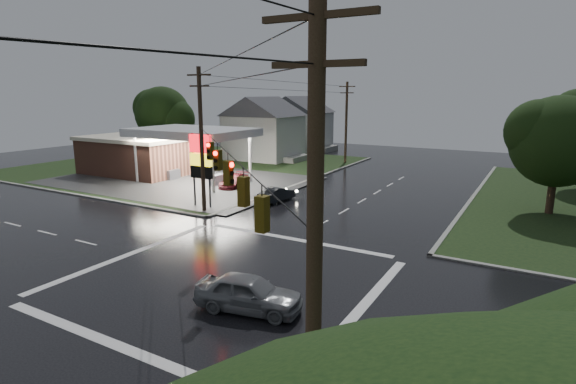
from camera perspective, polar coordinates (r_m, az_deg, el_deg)
The scene contains 15 objects.
ground at distance 23.19m, azimuth -7.65°, elevation -10.76°, with size 120.00×120.00×0.00m, color black.
grass_nw at distance 58.70m, azimuth -12.53°, elevation 3.30°, with size 36.00×36.00×0.08m, color black.
gas_station at distance 53.67m, azimuth -16.92°, elevation 4.93°, with size 26.20×18.00×5.60m.
pylon_sign at distance 36.47m, azimuth -11.00°, elevation 4.22°, with size 2.00×0.35×6.00m.
utility_pole_nw at distance 34.86m, azimuth -10.94°, elevation 6.69°, with size 2.20×0.32×11.00m.
utility_pole_se at distance 8.84m, azimuth 3.34°, elevation -10.07°, with size 2.20×0.32×11.00m.
utility_pole_n at distance 59.41m, azimuth 7.40°, elevation 8.88°, with size 2.20×0.32×10.50m.
traffic_signals at distance 21.46m, azimuth -8.14°, elevation 5.33°, with size 26.87×26.87×1.47m.
house_near at distance 63.03m, azimuth -3.10°, elevation 8.19°, with size 11.05×8.48×8.60m.
house_far at distance 73.85m, azimuth 1.34°, elevation 8.84°, with size 11.05×8.48×8.60m.
tree_nw_behind at distance 66.37m, azimuth -15.55°, elevation 9.51°, with size 8.93×7.60×10.00m.
tree_ne_near at distance 39.00m, azimuth 31.28°, elevation 5.47°, with size 7.99×6.80×8.98m.
car_north at distance 38.43m, azimuth -1.41°, elevation -0.27°, with size 1.31×3.77×1.24m, color black.
car_crossing at distance 19.62m, azimuth -5.02°, elevation -12.64°, with size 1.87×4.64×1.58m, color slate.
car_pump at distance 44.51m, azimuth -6.82°, elevation 1.42°, with size 1.77×4.35×1.26m, color #551319.
Camera 1 is at (13.10, -16.83, 9.11)m, focal length 28.00 mm.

